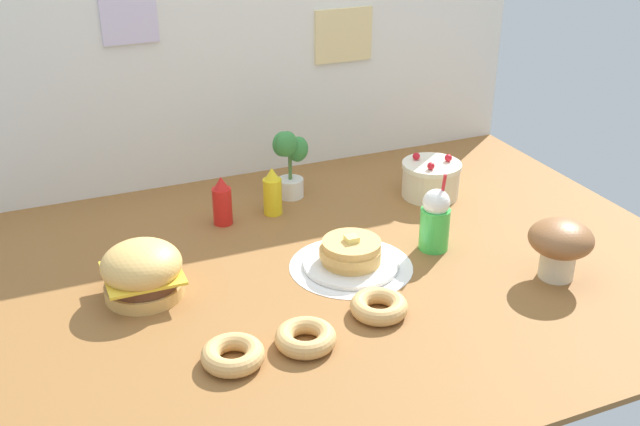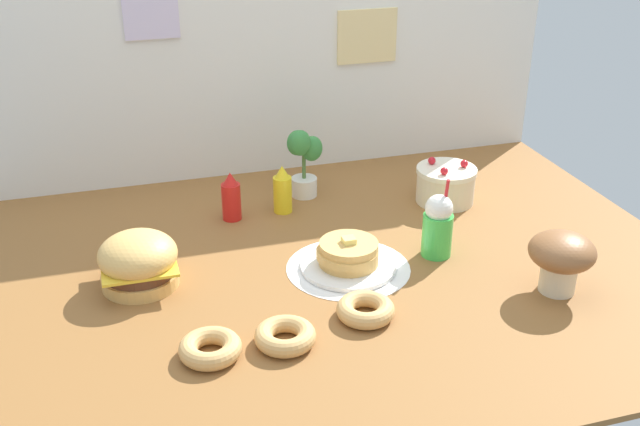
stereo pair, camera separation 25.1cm
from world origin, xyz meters
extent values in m
cube|color=brown|center=(0.00, 0.00, -0.01)|extent=(2.42, 1.79, 0.02)
cube|color=silver|center=(0.00, 0.89, 0.49)|extent=(2.42, 0.03, 0.98)
cube|color=silver|center=(-0.45, 0.87, 0.69)|extent=(0.21, 0.01, 0.18)
cube|color=beige|center=(0.42, 0.87, 0.55)|extent=(0.26, 0.01, 0.22)
cylinder|color=white|center=(0.05, -0.02, 0.00)|extent=(0.41, 0.41, 0.00)
cylinder|color=#DBA859|center=(-0.62, 0.07, 0.02)|extent=(0.24, 0.24, 0.04)
cylinder|color=#59331E|center=(-0.62, 0.07, 0.06)|extent=(0.23, 0.23, 0.03)
cube|color=yellow|center=(-0.62, 0.07, 0.08)|extent=(0.23, 0.23, 0.01)
ellipsoid|color=#E5B260|center=(-0.62, 0.07, 0.11)|extent=(0.25, 0.25, 0.14)
cylinder|color=white|center=(0.05, -0.02, 0.01)|extent=(0.32, 0.32, 0.01)
cylinder|color=#E0AD5B|center=(0.05, -0.01, 0.03)|extent=(0.20, 0.20, 0.03)
cylinder|color=#E0AD5B|center=(0.04, -0.02, 0.06)|extent=(0.21, 0.21, 0.03)
cylinder|color=#E0AD5B|center=(0.05, -0.02, 0.08)|extent=(0.20, 0.20, 0.03)
cube|color=#F7E072|center=(0.05, -0.02, 0.11)|extent=(0.04, 0.04, 0.02)
cylinder|color=beige|center=(0.58, 0.37, 0.06)|extent=(0.23, 0.23, 0.12)
cylinder|color=#F4EACC|center=(0.58, 0.37, 0.13)|extent=(0.23, 0.23, 0.02)
sphere|color=red|center=(0.65, 0.36, 0.16)|extent=(0.03, 0.03, 0.03)
sphere|color=red|center=(0.54, 0.43, 0.16)|extent=(0.03, 0.03, 0.03)
sphere|color=red|center=(0.54, 0.32, 0.16)|extent=(0.03, 0.03, 0.03)
cylinder|color=red|center=(-0.25, 0.46, 0.07)|extent=(0.07, 0.07, 0.14)
cone|color=red|center=(-0.25, 0.46, 0.16)|extent=(0.06, 0.06, 0.05)
cylinder|color=yellow|center=(-0.05, 0.47, 0.07)|extent=(0.07, 0.07, 0.14)
cone|color=yellow|center=(-0.05, 0.47, 0.16)|extent=(0.06, 0.06, 0.05)
cylinder|color=green|center=(0.37, -0.01, 0.08)|extent=(0.10, 0.10, 0.15)
sphere|color=white|center=(0.37, -0.01, 0.18)|extent=(0.09, 0.09, 0.09)
cylinder|color=red|center=(0.39, -0.01, 0.21)|extent=(0.01, 0.03, 0.15)
torus|color=tan|center=(-0.47, -0.36, 0.03)|extent=(0.17, 0.17, 0.05)
torus|color=pink|center=(-0.47, -0.36, 0.03)|extent=(0.17, 0.17, 0.04)
torus|color=tan|center=(-0.26, -0.37, 0.03)|extent=(0.17, 0.17, 0.05)
torus|color=#F2E5C6|center=(-0.26, -0.37, 0.03)|extent=(0.17, 0.17, 0.04)
torus|color=tan|center=(0.01, -0.30, 0.03)|extent=(0.17, 0.17, 0.05)
torus|color=brown|center=(0.01, -0.30, 0.03)|extent=(0.17, 0.17, 0.04)
cylinder|color=white|center=(0.06, 0.58, 0.04)|extent=(0.10, 0.10, 0.08)
cylinder|color=#4C7238|center=(0.06, 0.58, 0.14)|extent=(0.02, 0.02, 0.13)
ellipsoid|color=#38843D|center=(0.10, 0.58, 0.20)|extent=(0.08, 0.06, 0.10)
ellipsoid|color=#38843D|center=(0.04, 0.61, 0.22)|extent=(0.08, 0.06, 0.10)
ellipsoid|color=#38843D|center=(0.04, 0.56, 0.24)|extent=(0.08, 0.06, 0.10)
cylinder|color=beige|center=(0.64, -0.34, 0.05)|extent=(0.11, 0.11, 0.09)
ellipsoid|color=brown|center=(0.64, -0.34, 0.14)|extent=(0.21, 0.21, 0.11)
camera|label=1|loc=(-0.89, -1.98, 1.27)|focal=42.28mm
camera|label=2|loc=(-0.66, -2.07, 1.27)|focal=42.28mm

